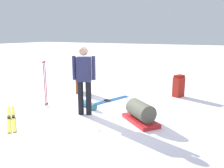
# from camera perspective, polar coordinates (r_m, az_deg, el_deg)

# --- Properties ---
(ground_plane) EXTENTS (80.00, 80.00, 0.00)m
(ground_plane) POSITION_cam_1_polar(r_m,az_deg,el_deg) (6.25, 0.00, -6.29)
(ground_plane) COLOR white
(skier_standing) EXTENTS (0.33, 0.53, 1.70)m
(skier_standing) POSITION_cam_1_polar(r_m,az_deg,el_deg) (5.68, -6.90, 1.70)
(skier_standing) COLOR black
(skier_standing) RESTS_ON ground_plane
(ski_pair_near) EXTENTS (1.66, 0.74, 0.05)m
(ski_pair_near) POSITION_cam_1_polar(r_m,az_deg,el_deg) (6.97, -1.21, -4.21)
(ski_pair_near) COLOR #245D9F
(ski_pair_near) RESTS_ON ground_plane
(ski_pair_far) EXTENTS (1.31, 1.58, 0.05)m
(ski_pair_far) POSITION_cam_1_polar(r_m,az_deg,el_deg) (6.13, -23.63, -7.59)
(ski_pair_far) COLOR gold
(ski_pair_far) RESTS_ON ground_plane
(backpack_large_dark) EXTENTS (0.44, 0.40, 0.70)m
(backpack_large_dark) POSITION_cam_1_polar(r_m,az_deg,el_deg) (8.01, -8.08, 0.27)
(backpack_large_dark) COLOR brown
(backpack_large_dark) RESTS_ON ground_plane
(backpack_bright) EXTENTS (0.41, 0.35, 0.71)m
(backpack_bright) POSITION_cam_1_polar(r_m,az_deg,el_deg) (7.72, 16.12, -0.51)
(backpack_bright) COLOR maroon
(backpack_bright) RESTS_ON ground_plane
(ski_poles_planted_near) EXTENTS (0.15, 0.09, 1.27)m
(ski_poles_planted_near) POSITION_cam_1_polar(r_m,az_deg,el_deg) (6.61, -16.17, 0.60)
(ski_poles_planted_near) COLOR maroon
(ski_poles_planted_near) RESTS_ON ground_plane
(gear_sled) EXTENTS (0.98, 1.06, 0.49)m
(gear_sled) POSITION_cam_1_polar(r_m,az_deg,el_deg) (5.34, 7.06, -7.11)
(gear_sled) COLOR red
(gear_sled) RESTS_ON ground_plane
(sleeping_mat_rolled) EXTENTS (0.40, 0.57, 0.18)m
(sleeping_mat_rolled) POSITION_cam_1_polar(r_m,az_deg,el_deg) (6.36, -5.70, -5.15)
(sleeping_mat_rolled) COLOR teal
(sleeping_mat_rolled) RESTS_ON ground_plane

